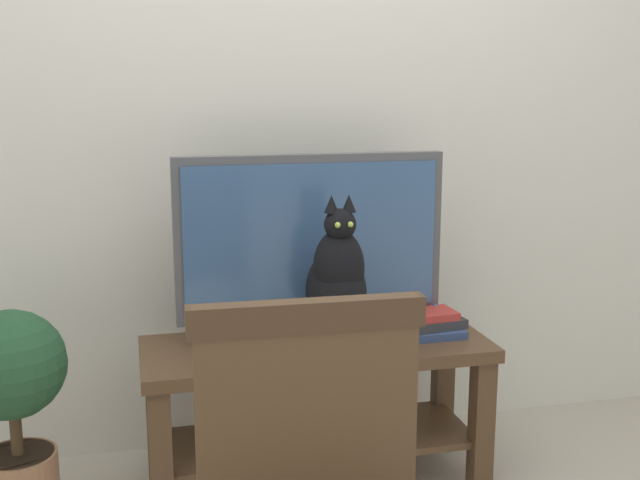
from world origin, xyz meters
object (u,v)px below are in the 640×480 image
at_px(tv, 311,244).
at_px(book_stack, 432,323).
at_px(tv_stand, 317,385).
at_px(potted_plant, 13,401).
at_px(cat, 337,282).
at_px(media_box, 336,342).

distance_m(tv, book_stack, 0.51).
relative_size(tv, book_stack, 4.12).
bearing_deg(tv_stand, book_stack, -0.71).
relative_size(book_stack, potted_plant, 0.32).
bearing_deg(cat, tv_stand, 113.36).
height_order(tv_stand, tv, tv).
relative_size(cat, potted_plant, 0.66).
distance_m(media_box, cat, 0.21).
xyz_separation_m(tv_stand, cat, (0.04, -0.10, 0.39)).
xyz_separation_m(tv, cat, (0.04, -0.18, -0.09)).
bearing_deg(book_stack, tv, 168.38).
height_order(media_box, potted_plant, potted_plant).
relative_size(media_box, book_stack, 1.55).
relative_size(media_box, cat, 0.74).
relative_size(tv, cat, 1.98).
bearing_deg(cat, potted_plant, 177.93).
relative_size(tv_stand, potted_plant, 1.66).
bearing_deg(media_box, cat, -85.72).
xyz_separation_m(cat, potted_plant, (-1.01, 0.04, -0.32)).
bearing_deg(book_stack, cat, -165.01).
bearing_deg(media_box, book_stack, 12.94).
relative_size(media_box, potted_plant, 0.49).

